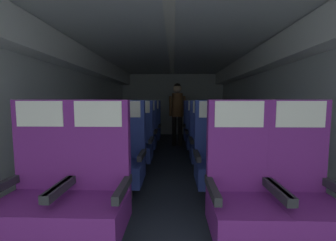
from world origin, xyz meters
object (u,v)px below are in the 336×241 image
(seat_b_left_aisle, at_px, (125,158))
(seat_b_right_aisle, at_px, (253,159))
(seat_c_right_window, at_px, (204,143))
(seat_e_right_aisle, at_px, (212,128))
(seat_a_right_window, at_px, (240,194))
(seat_c_left_window, at_px, (110,143))
(seat_d_left_aisle, at_px, (145,134))
(seat_b_right_window, at_px, (215,159))
(seat_d_left_window, at_px, (123,134))
(seat_e_right_window, at_px, (193,128))
(flight_attendant, at_px, (177,107))
(seat_c_left_aisle, at_px, (138,143))
(seat_d_right_window, at_px, (197,134))
(seat_c_right_aisle, at_px, (233,143))
(seat_a_left_window, at_px, (36,192))
(seat_a_left_aisle, at_px, (96,192))
(seat_e_left_window, at_px, (133,128))
(seat_a_right_aisle, at_px, (303,194))
(seat_b_left_window, at_px, (87,158))
(seat_e_left_aisle, at_px, (151,128))
(seat_d_right_aisle, at_px, (220,134))

(seat_b_left_aisle, relative_size, seat_b_right_aisle, 1.00)
(seat_c_right_window, xyz_separation_m, seat_e_right_aisle, (0.46, 1.92, 0.00))
(seat_b_left_aisle, xyz_separation_m, seat_b_right_aisle, (1.54, 0.01, 0.00))
(seat_a_right_window, relative_size, seat_c_left_window, 1.00)
(seat_d_left_aisle, bearing_deg, seat_b_right_window, -60.46)
(seat_d_left_window, height_order, seat_e_right_window, same)
(seat_b_right_aisle, distance_m, seat_e_right_aisle, 2.86)
(seat_b_right_window, bearing_deg, flight_attendant, 97.34)
(seat_b_right_aisle, distance_m, seat_d_left_aisle, 2.44)
(seat_c_right_window, bearing_deg, flight_attendant, 100.88)
(seat_c_left_aisle, xyz_separation_m, flight_attendant, (0.67, 2.15, 0.52))
(seat_d_right_window, xyz_separation_m, seat_e_right_aisle, (0.47, 0.98, 0.00))
(seat_c_left_window, relative_size, seat_c_right_aisle, 1.00)
(seat_a_left_window, bearing_deg, seat_a_left_aisle, -0.38)
(seat_e_left_window, bearing_deg, seat_e_right_window, 0.51)
(seat_a_right_aisle, bearing_deg, seat_c_left_window, 136.82)
(seat_c_right_window, bearing_deg, seat_b_left_aisle, -138.76)
(seat_a_left_aisle, relative_size, seat_a_right_aisle, 1.00)
(seat_b_left_aisle, height_order, seat_d_left_aisle, same)
(seat_a_left_aisle, distance_m, flight_attendant, 4.14)
(seat_a_right_window, relative_size, seat_b_right_window, 1.00)
(seat_b_left_window, bearing_deg, seat_c_right_window, 31.19)
(seat_c_right_window, bearing_deg, seat_c_right_aisle, -0.99)
(seat_b_left_aisle, bearing_deg, seat_d_right_window, 60.41)
(seat_c_right_aisle, relative_size, seat_e_right_window, 1.00)
(seat_c_left_window, bearing_deg, seat_e_left_aisle, 76.13)
(seat_e_right_window, bearing_deg, seat_a_right_window, -89.84)
(seat_a_right_aisle, relative_size, seat_c_left_window, 1.00)
(seat_c_right_window, relative_size, seat_e_left_aisle, 1.00)
(seat_a_right_aisle, bearing_deg, seat_a_right_window, -179.53)
(seat_a_right_window, distance_m, seat_d_right_window, 2.85)
(seat_d_right_aisle, relative_size, seat_e_right_aisle, 1.00)
(seat_e_right_window, bearing_deg, seat_a_right_aisle, -82.92)
(flight_attendant, bearing_deg, seat_e_right_aisle, -25.60)
(seat_d_left_aisle, bearing_deg, seat_a_left_aisle, -89.86)
(seat_a_right_window, xyz_separation_m, seat_e_right_aisle, (0.46, 3.83, 0.00))
(seat_a_right_window, bearing_deg, seat_d_left_aisle, 110.91)
(seat_d_right_window, bearing_deg, seat_e_right_aisle, 64.10)
(seat_d_left_aisle, bearing_deg, seat_d_right_aisle, 0.63)
(seat_b_left_aisle, height_order, seat_c_right_window, same)
(seat_a_right_window, distance_m, flight_attendant, 4.10)
(seat_b_right_aisle, relative_size, seat_b_right_window, 1.00)
(seat_d_right_aisle, bearing_deg, seat_c_right_window, -115.32)
(seat_c_left_window, bearing_deg, seat_a_left_aisle, -76.14)
(seat_a_left_aisle, xyz_separation_m, seat_b_left_aisle, (-0.01, 0.95, 0.00))
(seat_c_right_window, distance_m, seat_d_right_aisle, 1.06)
(seat_e_left_window, distance_m, seat_e_left_aisle, 0.47)
(seat_a_left_window, height_order, seat_b_left_window, same)
(seat_b_left_aisle, bearing_deg, seat_a_right_window, -41.12)
(seat_a_right_window, relative_size, seat_d_right_window, 1.00)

